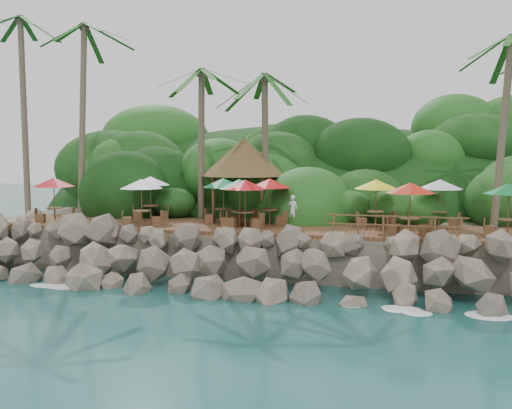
# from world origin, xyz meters

# --- Properties ---
(ground) EXTENTS (140.00, 140.00, 0.00)m
(ground) POSITION_xyz_m (0.00, 0.00, 0.00)
(ground) COLOR #19514F
(ground) RESTS_ON ground
(land_base) EXTENTS (32.00, 25.20, 2.10)m
(land_base) POSITION_xyz_m (0.00, 16.00, 1.05)
(land_base) COLOR gray
(land_base) RESTS_ON ground
(jungle_hill) EXTENTS (44.80, 28.00, 15.40)m
(jungle_hill) POSITION_xyz_m (0.00, 23.50, 0.00)
(jungle_hill) COLOR #143811
(jungle_hill) RESTS_ON ground
(seawall) EXTENTS (29.00, 4.00, 2.30)m
(seawall) POSITION_xyz_m (0.00, 2.00, 1.15)
(seawall) COLOR gray
(seawall) RESTS_ON ground
(terrace) EXTENTS (26.00, 5.00, 0.20)m
(terrace) POSITION_xyz_m (0.00, 6.00, 2.20)
(terrace) COLOR brown
(terrace) RESTS_ON land_base
(jungle_foliage) EXTENTS (44.00, 16.00, 12.00)m
(jungle_foliage) POSITION_xyz_m (0.00, 15.00, 0.00)
(jungle_foliage) COLOR #143811
(jungle_foliage) RESTS_ON ground
(foam_line) EXTENTS (25.20, 0.80, 0.06)m
(foam_line) POSITION_xyz_m (0.00, 0.30, 0.03)
(foam_line) COLOR white
(foam_line) RESTS_ON ground
(palms) EXTENTS (35.65, 7.13, 13.30)m
(palms) POSITION_xyz_m (-0.71, 8.72, 12.04)
(palms) COLOR brown
(palms) RESTS_ON ground
(palapa) EXTENTS (4.93, 4.93, 4.60)m
(palapa) POSITION_xyz_m (-1.61, 9.55, 5.79)
(palapa) COLOR brown
(palapa) RESTS_ON ground
(dining_clusters) EXTENTS (24.81, 5.43, 2.41)m
(dining_clusters) POSITION_xyz_m (0.85, 5.78, 4.30)
(dining_clusters) COLOR brown
(dining_clusters) RESTS_ON terrace
(railing) EXTENTS (6.10, 0.10, 1.00)m
(railing) POSITION_xyz_m (6.97, 3.65, 2.91)
(railing) COLOR brown
(railing) RESTS_ON terrace
(waiter) EXTENTS (0.66, 0.54, 1.58)m
(waiter) POSITION_xyz_m (1.79, 6.67, 3.09)
(waiter) COLOR white
(waiter) RESTS_ON terrace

